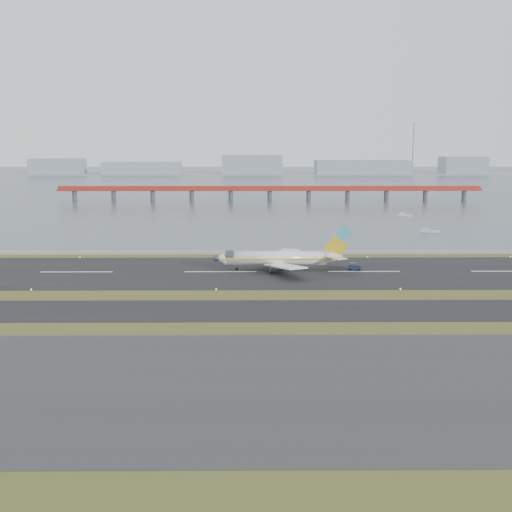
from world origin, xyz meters
name	(u,v)px	position (x,y,z in m)	size (l,w,h in m)	color
ground	(215,298)	(0.00, 0.00, 0.00)	(1000.00, 1000.00, 0.00)	#3A4A1A
apron_strip	(194,385)	(0.00, -55.00, 0.05)	(1000.00, 50.00, 0.10)	#323234
taxiway_strip	(211,311)	(0.00, -12.00, 0.05)	(1000.00, 18.00, 0.10)	black
runway_strip	(221,272)	(0.00, 30.00, 0.05)	(1000.00, 45.00, 0.10)	black
seawall	(225,252)	(0.00, 60.00, 0.50)	(1000.00, 2.50, 1.00)	#999994
bay_water	(242,182)	(0.00, 460.00, 0.00)	(1400.00, 800.00, 1.30)	#42535F
red_pier	(270,190)	(20.00, 250.00, 7.28)	(260.00, 5.00, 10.20)	#AC2A1D
far_shoreline	(255,169)	(13.62, 620.00, 6.07)	(1400.00, 80.00, 60.50)	#8D9AA7
airliner	(281,258)	(17.01, 32.34, 3.46)	(38.52, 32.89, 12.80)	white
pushback_tug	(354,267)	(37.59, 31.78, 1.08)	(3.83, 2.75, 2.22)	#141C38
workboat_near	(429,231)	(80.18, 110.31, 0.58)	(7.84, 5.13, 1.82)	silver
workboat_far	(405,215)	(84.33, 168.37, 0.57)	(7.73, 4.10, 1.79)	silver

